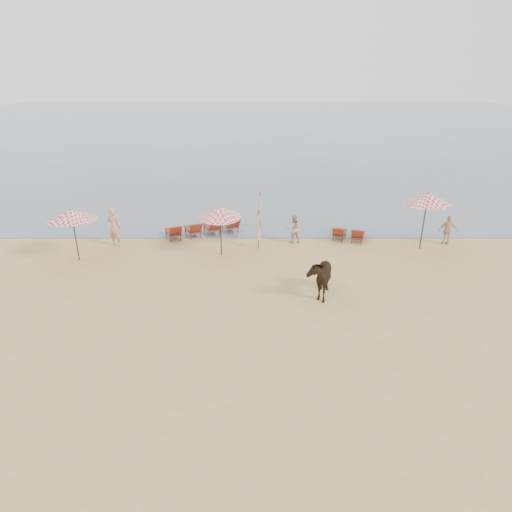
{
  "coord_description": "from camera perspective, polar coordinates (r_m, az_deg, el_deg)",
  "views": [
    {
      "loc": [
        -0.01,
        -10.94,
        7.74
      ],
      "look_at": [
        0.0,
        5.0,
        1.1
      ],
      "focal_mm": 30.0,
      "sensor_mm": 36.0,
      "label": 1
    }
  ],
  "objects": [
    {
      "name": "umbrella_closed_right",
      "position": [
        20.59,
        0.31,
        4.13
      ],
      "size": [
        0.24,
        0.24,
        1.97
      ],
      "rotation": [
        0.0,
        0.0,
        -0.01
      ],
      "color": "black",
      "rests_on": "ground"
    },
    {
      "name": "sea",
      "position": [
        91.26,
        -0.04,
        17.76
      ],
      "size": [
        160.0,
        140.0,
        0.06
      ],
      "primitive_type": "cube",
      "color": "#51606B",
      "rests_on": "ground"
    },
    {
      "name": "umbrella_closed_left",
      "position": [
        23.49,
        0.54,
        6.68
      ],
      "size": [
        0.26,
        0.26,
        2.1
      ],
      "rotation": [
        0.0,
        0.0,
        0.05
      ],
      "color": "black",
      "rests_on": "ground"
    },
    {
      "name": "lounger_cluster_right",
      "position": [
        22.44,
        12.23,
        2.94
      ],
      "size": [
        1.91,
        1.87,
        0.54
      ],
      "rotation": [
        0.0,
        0.0,
        -0.34
      ],
      "color": "maroon",
      "rests_on": "ground"
    },
    {
      "name": "umbrella_open_right",
      "position": [
        21.78,
        21.89,
        7.11
      ],
      "size": [
        2.29,
        2.29,
        2.79
      ],
      "rotation": [
        0.0,
        0.0,
        -0.2
      ],
      "color": "black",
      "rests_on": "ground"
    },
    {
      "name": "cow",
      "position": [
        16.44,
        8.44,
        -2.57
      ],
      "size": [
        1.24,
        2.06,
        1.63
      ],
      "primitive_type": "imported",
      "rotation": [
        0.0,
        0.0,
        -0.2
      ],
      "color": "black",
      "rests_on": "ground"
    },
    {
      "name": "lounger_cluster_left",
      "position": [
        22.86,
        -7.05,
        3.75
      ],
      "size": [
        4.09,
        2.91,
        0.6
      ],
      "rotation": [
        0.0,
        0.0,
        0.39
      ],
      "color": "maroon",
      "rests_on": "ground"
    },
    {
      "name": "umbrella_open_left_b",
      "position": [
        19.59,
        -4.81,
        5.83
      ],
      "size": [
        1.91,
        1.95,
        2.43
      ],
      "rotation": [
        0.0,
        0.0,
        0.1
      ],
      "color": "black",
      "rests_on": "ground"
    },
    {
      "name": "ground",
      "position": [
        13.4,
        0.02,
        -12.67
      ],
      "size": [
        120.0,
        120.0,
        0.0
      ],
      "primitive_type": "plane",
      "color": "tan",
      "rests_on": "ground"
    },
    {
      "name": "beachgoer_right_b",
      "position": [
        23.38,
        24.2,
        3.17
      ],
      "size": [
        0.91,
        0.46,
        1.49
      ],
      "primitive_type": "imported",
      "rotation": [
        0.0,
        0.0,
        3.03
      ],
      "color": "tan",
      "rests_on": "ground"
    },
    {
      "name": "beachgoer_right_a",
      "position": [
        21.67,
        5.0,
        3.69
      ],
      "size": [
        0.84,
        0.72,
        1.49
      ],
      "primitive_type": "imported",
      "rotation": [
        0.0,
        0.0,
        3.39
      ],
      "color": "tan",
      "rests_on": "ground"
    },
    {
      "name": "beachgoer_left",
      "position": [
        22.19,
        -18.36,
        3.72
      ],
      "size": [
        0.83,
        0.66,
        1.97
      ],
      "primitive_type": "imported",
      "rotation": [
        0.0,
        0.0,
        2.84
      ],
      "color": "tan",
      "rests_on": "ground"
    },
    {
      "name": "umbrella_open_left_a",
      "position": [
        20.59,
        -23.37,
        5.08
      ],
      "size": [
        2.14,
        2.14,
        2.43
      ],
      "rotation": [
        0.0,
        0.0,
        -0.31
      ],
      "color": "black",
      "rests_on": "ground"
    }
  ]
}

